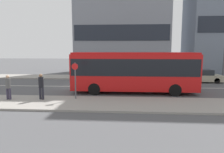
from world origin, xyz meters
name	(u,v)px	position (x,y,z in m)	size (l,w,h in m)	color
ground_plane	(81,87)	(0.00, 0.00, 0.00)	(120.00, 120.00, 0.00)	#4F4F51
sidewalk_near	(60,103)	(0.00, -6.25, 0.07)	(44.00, 3.50, 0.13)	gray
sidewalk_far	(92,77)	(0.00, 6.25, 0.07)	(44.00, 3.50, 0.13)	gray
lane_centerline	(81,86)	(0.00, 0.00, 0.00)	(41.80, 0.16, 0.01)	silver
apartment_block_left_tower	(122,2)	(3.73, 12.45, 10.76)	(13.90, 5.98, 21.54)	gray
city_bus	(134,70)	(5.02, -2.43, 1.93)	(10.17, 2.47, 3.35)	red
parked_car_0	(202,76)	(12.77, 3.54, 0.66)	(4.00, 1.83, 1.41)	#A39E84
pedestrian_near_stop	(8,86)	(-3.75, -5.83, 1.10)	(0.35, 0.34, 1.71)	#383347
pedestrian_down_pavement	(41,85)	(-1.47, -5.67, 1.16)	(0.35, 0.34, 1.80)	#23232D
bus_stop_sign	(75,78)	(0.86, -5.33, 1.63)	(0.44, 0.12, 2.55)	#4C4C51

